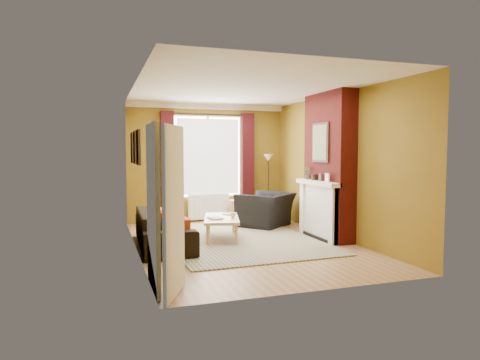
% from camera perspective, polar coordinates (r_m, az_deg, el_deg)
% --- Properties ---
extents(ground, '(5.50, 5.50, 0.00)m').
position_cam_1_polar(ground, '(7.87, 0.58, -8.50)').
color(ground, olive).
rests_on(ground, ground).
extents(room_walls, '(3.82, 5.54, 2.83)m').
position_cam_1_polar(room_walls, '(8.17, 4.12, 1.72)').
color(room_walls, brown).
rests_on(room_walls, ground).
extents(striped_rug, '(2.84, 3.86, 0.02)m').
position_cam_1_polar(striped_rug, '(8.26, -0.33, -7.83)').
color(striped_rug, '#316789').
rests_on(striped_rug, ground).
extents(sofa, '(0.92, 2.22, 0.64)m').
position_cam_1_polar(sofa, '(7.73, -10.12, -6.37)').
color(sofa, black).
rests_on(sofa, ground).
extents(armchair, '(1.53, 1.51, 0.75)m').
position_cam_1_polar(armchair, '(9.59, 3.45, -3.98)').
color(armchair, black).
rests_on(armchair, ground).
extents(coffee_table, '(0.94, 1.39, 0.42)m').
position_cam_1_polar(coffee_table, '(8.21, -2.48, -5.30)').
color(coffee_table, tan).
rests_on(coffee_table, ground).
extents(wicker_stool, '(0.50, 0.50, 0.51)m').
position_cam_1_polar(wicker_stool, '(10.27, -0.29, -4.10)').
color(wicker_stool, olive).
rests_on(wicker_stool, ground).
extents(floor_lamp, '(0.30, 0.30, 1.61)m').
position_cam_1_polar(floor_lamp, '(10.45, 3.80, 1.61)').
color(floor_lamp, black).
rests_on(floor_lamp, ground).
extents(book_a, '(0.28, 0.34, 0.03)m').
position_cam_1_polar(book_a, '(7.97, -4.05, -5.15)').
color(book_a, '#999999').
rests_on(book_a, coffee_table).
extents(book_b, '(0.31, 0.30, 0.02)m').
position_cam_1_polar(book_b, '(8.62, -1.90, -4.48)').
color(book_b, '#999999').
rests_on(book_b, coffee_table).
extents(mug, '(0.14, 0.14, 0.10)m').
position_cam_1_polar(mug, '(8.09, -0.95, -4.76)').
color(mug, '#999999').
rests_on(mug, coffee_table).
extents(tv_remote, '(0.05, 0.15, 0.02)m').
position_cam_1_polar(tv_remote, '(8.18, -3.25, -4.94)').
color(tv_remote, '#27272A').
rests_on(tv_remote, coffee_table).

